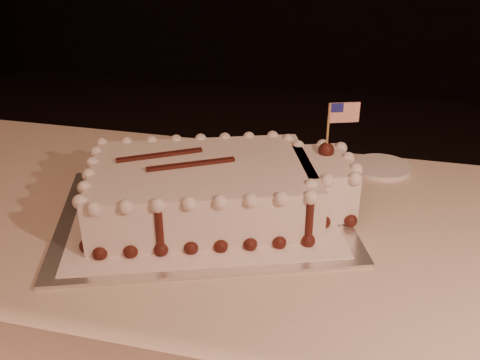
% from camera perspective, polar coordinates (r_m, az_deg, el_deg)
% --- Properties ---
extents(banquet_table, '(2.40, 0.80, 0.75)m').
position_cam_1_polar(banquet_table, '(1.35, 1.37, -18.05)').
color(banquet_table, beige).
rests_on(banquet_table, ground).
extents(cake_board, '(0.71, 0.63, 0.01)m').
position_cam_1_polar(cake_board, '(1.14, -3.92, -3.59)').
color(cake_board, silver).
rests_on(cake_board, banquet_table).
extents(doily, '(0.64, 0.56, 0.00)m').
position_cam_1_polar(doily, '(1.13, -3.93, -3.37)').
color(doily, white).
rests_on(doily, cake_board).
extents(sheet_cake, '(0.59, 0.44, 0.22)m').
position_cam_1_polar(sheet_cake, '(1.11, -2.39, -0.85)').
color(sheet_cake, white).
rests_on(sheet_cake, doily).
extents(side_plate, '(0.14, 0.14, 0.01)m').
position_cam_1_polar(side_plate, '(1.38, 14.88, 1.34)').
color(side_plate, white).
rests_on(side_plate, banquet_table).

